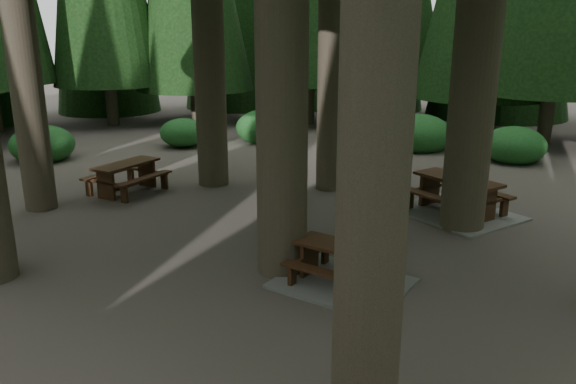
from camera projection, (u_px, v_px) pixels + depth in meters
The scene contains 5 objects.
ground at pixel (240, 262), 9.99m from camera, with size 80.00×80.00×0.00m, color #514A42.
picnic_table_a at pixel (342, 272), 9.03m from camera, with size 2.12×1.80×0.68m.
picnic_table_b at pixel (127, 173), 14.16m from camera, with size 1.68×1.97×0.77m.
picnic_table_c at pixel (456, 202), 12.51m from camera, with size 3.01×2.73×0.85m.
shrub_ring at pixel (297, 238), 10.03m from camera, with size 23.86×24.64×1.49m.
Camera 1 is at (6.37, -6.76, 3.95)m, focal length 35.00 mm.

